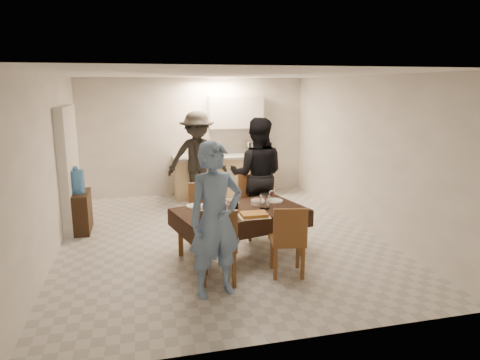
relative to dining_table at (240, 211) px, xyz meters
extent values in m
cube|color=#BABAB5|center=(-0.12, 0.81, -0.67)|extent=(5.00, 6.00, 0.02)
cube|color=white|center=(-0.12, 0.81, 1.93)|extent=(5.00, 6.00, 0.02)
cube|color=silver|center=(-0.12, 3.81, 0.63)|extent=(5.00, 0.02, 2.60)
cube|color=silver|center=(-0.12, -2.19, 0.63)|extent=(5.00, 0.02, 2.60)
cube|color=silver|center=(-2.62, 0.81, 0.63)|extent=(0.02, 6.00, 2.60)
cube|color=silver|center=(2.38, 0.81, 0.63)|extent=(0.02, 6.00, 2.60)
cube|color=beige|center=(-2.54, 2.01, 0.38)|extent=(0.15, 1.40, 2.10)
cube|color=tan|center=(0.48, 3.49, -0.24)|extent=(2.20, 0.60, 0.86)
cube|color=#A9AAA5|center=(0.48, 3.49, 0.21)|extent=(2.24, 0.64, 0.05)
cube|color=silver|center=(0.78, 3.63, 1.18)|extent=(1.20, 0.34, 0.70)
cube|color=black|center=(0.00, 0.00, 0.01)|extent=(2.00, 1.46, 0.04)
cube|color=brown|center=(0.00, 0.00, -0.34)|extent=(0.07, 0.07, 0.67)
cube|color=brown|center=(-0.45, -0.75, -0.19)|extent=(0.54, 0.54, 0.05)
cube|color=brown|center=(-0.45, -0.96, 0.08)|extent=(0.45, 0.14, 0.49)
cube|color=brown|center=(0.45, -0.75, -0.21)|extent=(0.51, 0.51, 0.05)
cube|color=brown|center=(0.45, -0.95, 0.05)|extent=(0.43, 0.12, 0.46)
cube|color=brown|center=(-0.45, 0.75, -0.23)|extent=(0.48, 0.48, 0.05)
cube|color=brown|center=(-0.45, 0.56, 0.01)|extent=(0.41, 0.11, 0.44)
cube|color=brown|center=(0.45, 0.75, -0.18)|extent=(0.52, 0.52, 0.05)
cube|color=brown|center=(0.45, 0.54, 0.09)|extent=(0.46, 0.11, 0.49)
cube|color=black|center=(-2.40, 1.69, -0.33)|extent=(0.36, 0.73, 0.68)
cylinder|color=#4389D4|center=(-2.40, 1.69, 0.20)|extent=(0.26, 0.26, 0.38)
cylinder|color=white|center=(0.35, -0.05, 0.14)|extent=(0.14, 0.14, 0.21)
cube|color=#B98036|center=(0.10, -0.38, 0.06)|extent=(0.41, 0.31, 0.05)
cylinder|color=white|center=(0.30, 0.18, 0.07)|extent=(0.18, 0.18, 0.07)
cylinder|color=white|center=(-0.05, 0.28, 0.05)|extent=(0.19, 0.19, 0.03)
cylinder|color=white|center=(-0.60, -0.30, 0.04)|extent=(0.24, 0.24, 0.01)
cylinder|color=white|center=(0.60, -0.30, 0.04)|extent=(0.27, 0.27, 0.02)
cylinder|color=white|center=(-0.60, 0.30, 0.04)|extent=(0.27, 0.27, 0.02)
cylinder|color=white|center=(0.60, 0.30, 0.04)|extent=(0.28, 0.28, 0.02)
imported|color=silver|center=(1.30, 3.49, 0.37)|extent=(0.49, 0.33, 0.27)
imported|color=#6787B3|center=(-0.55, -1.05, 0.24)|extent=(0.75, 0.58, 1.83)
imported|color=black|center=(0.55, 1.05, 0.29)|extent=(1.11, 0.98, 1.92)
imported|color=black|center=(-0.17, 3.04, 0.29)|extent=(1.24, 0.71, 1.92)
camera|label=1|loc=(-1.40, -5.70, 1.77)|focal=32.00mm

